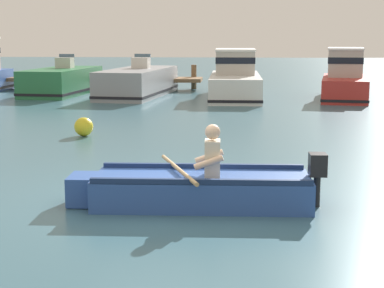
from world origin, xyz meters
The scene contains 8 objects.
ground_plane centered at (0.00, 0.00, 0.00)m, with size 120.00×120.00×0.00m, color #386070.
wooden_dock centered at (-7.90, 18.50, 0.47)m, with size 14.65×1.64×1.10m.
rowboat_with_person centered at (0.53, -0.53, 0.25)m, with size 3.71×1.90×1.19m.
moored_boat_green centered at (-6.27, 16.19, 0.52)m, with size 2.44×5.07×1.65m.
moored_boat_grey centered at (-3.00, 15.74, 0.53)m, with size 2.69×6.04×1.68m.
moored_boat_white centered at (0.92, 15.33, 0.71)m, with size 2.02×5.82×1.90m.
moored_boat_red centered at (5.16, 15.26, 0.72)m, with size 2.36×4.89×1.96m.
mooring_buoy centered at (-2.67, 5.51, 0.23)m, with size 0.46×0.46×0.46m, color yellow.
Camera 1 is at (1.13, -9.25, 2.44)m, focal length 58.19 mm.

